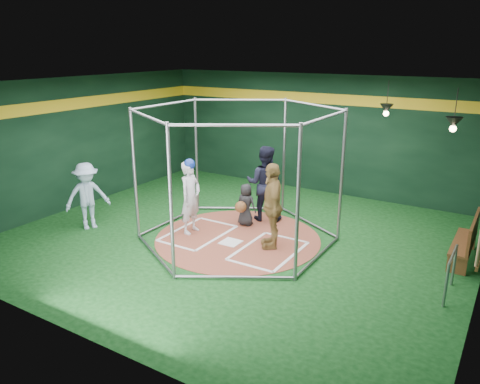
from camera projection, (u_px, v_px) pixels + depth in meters
The scene contains 15 objects.
room_shell at pixel (238, 165), 10.29m from camera, with size 10.10×9.10×3.53m.
clay_disc at pixel (238, 238), 10.80m from camera, with size 3.80×3.80×0.01m, color brown.
home_plate at pixel (231, 242), 10.55m from camera, with size 0.43×0.43×0.01m, color white.
batter_box_left at pixel (198, 233), 11.07m from camera, with size 1.17×1.77×0.01m.
batter_box_right at pixel (269, 251), 10.12m from camera, with size 1.17×1.77×0.01m.
batting_cage at pixel (238, 176), 10.36m from camera, with size 4.05×4.67×3.00m.
pendant_lamp_near at pixel (386, 109), 11.82m from camera, with size 0.34×0.34×0.90m.
pendant_lamp_far at pixel (454, 123), 9.61m from camera, with size 0.34×0.34×0.90m.
batter_figure at pixel (190, 196), 10.90m from camera, with size 0.43×0.64×1.79m.
visitor_leopard at pixel (272, 206), 10.09m from camera, with size 1.11×0.46×1.89m, color tan.
catcher_figure at pixel (245, 205), 11.43m from camera, with size 0.51×0.56×1.05m.
umpire at pixel (264, 183), 11.71m from camera, with size 0.93×0.72×1.91m, color black.
bystander_blue at pixel (87, 196), 11.20m from camera, with size 1.05×0.61×1.63m, color #9FB9D2.
dugout_bench at pixel (468, 239), 9.55m from camera, with size 0.38×1.63×0.95m.
steel_railing at pixel (451, 268), 8.18m from camera, with size 0.05×0.95×0.81m.
Camera 1 is at (5.28, -8.49, 4.24)m, focal length 35.00 mm.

